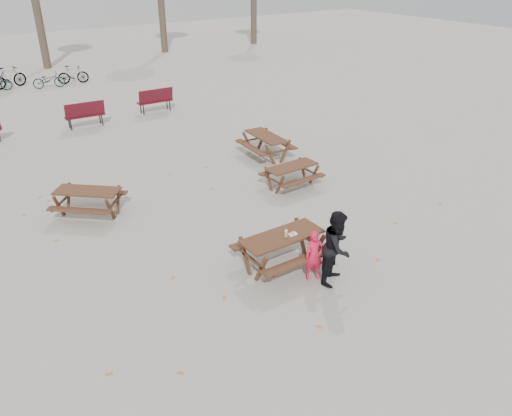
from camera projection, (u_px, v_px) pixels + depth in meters
ground at (282, 266)px, 10.91m from camera, size 80.00×80.00×0.00m
main_picnic_table at (282, 243)px, 10.64m from camera, size 1.80×1.45×0.78m
food_tray at (293, 234)px, 10.56m from camera, size 0.18×0.11×0.03m
bread_roll at (293, 233)px, 10.54m from camera, size 0.14×0.06×0.05m
soda_bottle at (286, 233)px, 10.48m from camera, size 0.07×0.07×0.17m
child at (314, 256)px, 10.24m from camera, size 0.47×0.39×1.12m
adult at (337, 247)px, 10.09m from camera, size 0.97×0.90×1.60m
picnic_table_east at (292, 176)px, 14.44m from camera, size 1.57×1.29×0.66m
picnic_table_north at (89, 202)px, 12.88m from camera, size 2.10×2.07×0.70m
picnic_table_far at (266, 146)px, 16.56m from camera, size 1.49×1.81×0.74m
park_bench_row at (47, 120)px, 18.62m from camera, size 9.72×1.71×1.03m
bicycle_row at (0, 83)px, 24.22m from camera, size 7.87×2.09×1.04m
fallen_leaves at (240, 215)px, 13.00m from camera, size 11.00×11.00×0.01m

